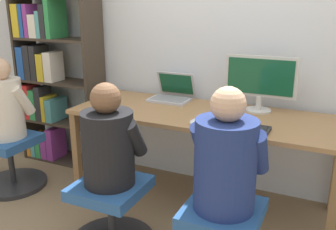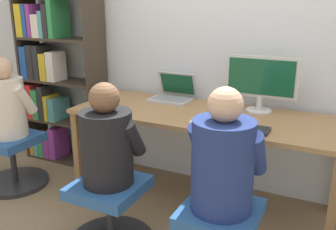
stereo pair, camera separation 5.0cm
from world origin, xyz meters
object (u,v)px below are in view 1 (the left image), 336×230
object	(u,v)px
laptop	(171,94)
bookshelf	(46,57)
person_at_laptop	(108,142)
person_near_shelf	(4,104)
office_chair_right	(111,214)
keyboard	(238,127)
office_chair_side	(11,161)
person_at_monitor	(226,159)
desktop_monitor	(260,82)

from	to	relation	value
laptop	bookshelf	world-z (taller)	bookshelf
laptop	person_at_laptop	size ratio (longest dim) A/B	0.52
laptop	person_near_shelf	xyz separation A→B (m)	(-1.17, -0.63, -0.06)
office_chair_right	laptop	bearing A→B (deg)	91.53
keyboard	laptop	bearing A→B (deg)	145.36
bookshelf	office_chair_side	world-z (taller)	bookshelf
keyboard	office_chair_side	distance (m)	1.92
office_chair_side	person_near_shelf	world-z (taller)	person_near_shelf
office_chair_right	person_at_monitor	size ratio (longest dim) A/B	0.81
person_at_monitor	bookshelf	world-z (taller)	bookshelf
keyboard	office_chair_right	xyz separation A→B (m)	(-0.65, -0.49, -0.52)
laptop	person_near_shelf	size ratio (longest dim) A/B	0.50
bookshelf	office_chair_side	bearing A→B (deg)	-83.47
keyboard	bookshelf	size ratio (longest dim) A/B	0.20
desktop_monitor	person_at_monitor	distance (m)	0.94
person_at_monitor	office_chair_side	xyz separation A→B (m)	(-1.91, 0.29, -0.50)
laptop	office_chair_side	distance (m)	1.44
office_chair_right	person_at_laptop	bearing A→B (deg)	90.00
desktop_monitor	person_at_laptop	xyz separation A→B (m)	(-0.68, -0.93, -0.24)
laptop	office_chair_side	world-z (taller)	laptop
laptop	bookshelf	xyz separation A→B (m)	(-1.24, -0.04, 0.23)
office_chair_side	person_near_shelf	xyz separation A→B (m)	(0.00, 0.00, 0.49)
desktop_monitor	office_chair_side	bearing A→B (deg)	-161.77
laptop	person_at_monitor	size ratio (longest dim) A/B	0.48
bookshelf	person_near_shelf	distance (m)	0.66
laptop	office_chair_side	bearing A→B (deg)	-151.38
desktop_monitor	person_at_monitor	world-z (taller)	desktop_monitor
keyboard	person_at_laptop	xyz separation A→B (m)	(-0.65, -0.49, -0.04)
person_at_monitor	person_at_laptop	distance (m)	0.71
desktop_monitor	office_chair_side	size ratio (longest dim) A/B	0.96
keyboard	bookshelf	distance (m)	1.97
office_chair_right	office_chair_side	distance (m)	1.24
person_at_monitor	person_at_laptop	bearing A→B (deg)	-178.46
keyboard	person_at_monitor	size ratio (longest dim) A/B	0.59
person_at_monitor	person_at_laptop	world-z (taller)	person_at_monitor
person_at_monitor	office_chair_side	world-z (taller)	person_at_monitor
desktop_monitor	person_at_monitor	bearing A→B (deg)	-88.05
laptop	keyboard	xyz separation A→B (m)	(0.67, -0.46, -0.03)
keyboard	person_at_monitor	xyz separation A→B (m)	(0.06, -0.47, -0.02)
office_chair_right	person_at_laptop	xyz separation A→B (m)	(-0.00, 0.00, 0.48)
person_at_laptop	office_chair_side	bearing A→B (deg)	165.32
person_at_laptop	bookshelf	distance (m)	1.59
person_near_shelf	desktop_monitor	bearing A→B (deg)	18.10
desktop_monitor	person_near_shelf	size ratio (longest dim) A/B	0.80
office_chair_right	person_at_laptop	distance (m)	0.48
office_chair_right	bookshelf	world-z (taller)	bookshelf
laptop	bookshelf	size ratio (longest dim) A/B	0.16
person_at_laptop	office_chair_side	size ratio (longest dim) A/B	1.15
person_near_shelf	keyboard	bearing A→B (deg)	5.29
office_chair_right	person_near_shelf	xyz separation A→B (m)	(-1.20, 0.32, 0.49)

